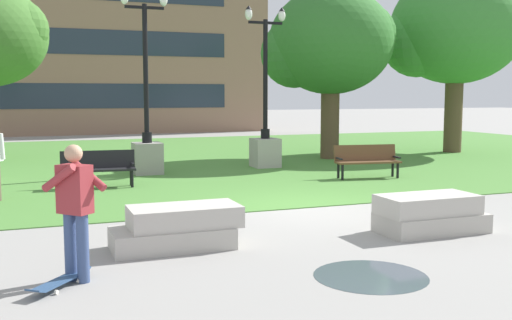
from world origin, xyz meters
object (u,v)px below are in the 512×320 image
at_px(concrete_block_center, 178,228).
at_px(park_bench_near_left, 98,166).
at_px(park_bench_near_right, 367,159).
at_px(person_skateboarder, 75,204).
at_px(skateboard, 60,281).
at_px(lamp_post_center, 265,135).
at_px(lamp_post_left, 147,137).
at_px(concrete_block_left, 430,214).

distance_m(concrete_block_center, park_bench_near_left, 6.41).
height_order(park_bench_near_left, park_bench_near_right, same).
relative_size(person_skateboarder, skateboard, 1.86).
distance_m(person_skateboarder, park_bench_near_left, 7.63).
bearing_deg(lamp_post_center, park_bench_near_right, -62.23).
bearing_deg(lamp_post_left, lamp_post_center, 4.58).
distance_m(concrete_block_left, park_bench_near_right, 6.46).
bearing_deg(person_skateboarder, skateboard, -137.72).
bearing_deg(person_skateboarder, concrete_block_left, 6.54).
distance_m(concrete_block_left, park_bench_near_left, 8.34).
xyz_separation_m(park_bench_near_right, lamp_post_left, (-5.50, 2.96, 0.53)).
bearing_deg(lamp_post_left, park_bench_near_left, -127.75).
xyz_separation_m(concrete_block_center, lamp_post_left, (1.10, 8.46, 0.76)).
distance_m(park_bench_near_left, lamp_post_left, 2.67).
xyz_separation_m(person_skateboarder, park_bench_near_left, (1.05, 7.54, -0.44)).
height_order(skateboard, lamp_post_left, lamp_post_left).
distance_m(person_skateboarder, lamp_post_left, 9.97).
bearing_deg(concrete_block_left, concrete_block_center, 173.33).
height_order(person_skateboarder, park_bench_near_left, person_skateboarder).
distance_m(park_bench_near_left, lamp_post_center, 5.90).
xyz_separation_m(concrete_block_left, lamp_post_left, (-3.10, 8.95, 0.76)).
relative_size(concrete_block_left, park_bench_near_left, 0.99).
bearing_deg(skateboard, park_bench_near_right, 39.31).
bearing_deg(lamp_post_center, concrete_block_center, -119.13).
relative_size(concrete_block_center, concrete_block_left, 1.06).
xyz_separation_m(park_bench_near_right, lamp_post_center, (-1.72, 3.26, 0.49)).
relative_size(concrete_block_center, lamp_post_center, 0.39).
height_order(concrete_block_center, lamp_post_center, lamp_post_center).
xyz_separation_m(person_skateboarder, lamp_post_left, (2.65, 9.61, 0.10)).
distance_m(concrete_block_center, concrete_block_left, 4.23).
xyz_separation_m(concrete_block_center, park_bench_near_right, (6.60, 5.50, 0.23)).
distance_m(concrete_block_center, lamp_post_left, 8.56).
distance_m(lamp_post_left, lamp_post_center, 3.79).
xyz_separation_m(concrete_block_center, park_bench_near_left, (-0.50, 6.39, 0.23)).
relative_size(concrete_block_center, park_bench_near_right, 1.04).
xyz_separation_m(skateboard, lamp_post_left, (2.87, 9.80, 0.99)).
distance_m(person_skateboarder, park_bench_near_right, 10.52).
bearing_deg(lamp_post_left, concrete_block_center, -97.42).
bearing_deg(concrete_block_left, park_bench_near_left, 124.32).
distance_m(skateboard, lamp_post_left, 10.26).
distance_m(park_bench_near_left, park_bench_near_right, 7.15).
bearing_deg(park_bench_near_left, concrete_block_center, -85.55).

